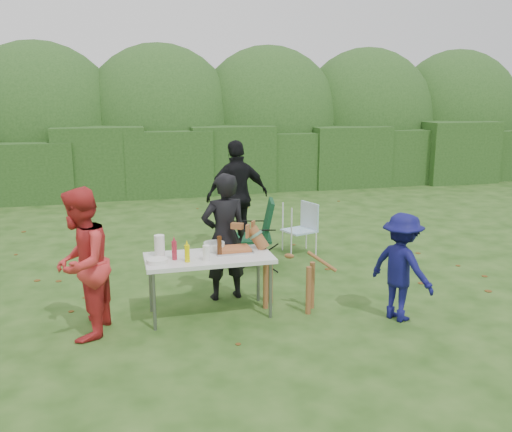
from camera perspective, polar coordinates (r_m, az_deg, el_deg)
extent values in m
plane|color=#1E4211|center=(6.90, -2.37, -9.53)|extent=(80.00, 80.00, 0.00)
cube|color=#23471C|center=(14.41, -9.32, 5.65)|extent=(22.00, 1.40, 1.70)
ellipsoid|color=#3D6628|center=(15.92, -9.99, 9.02)|extent=(20.00, 2.60, 3.20)
cube|color=silver|center=(6.46, -4.97, -4.43)|extent=(1.50, 0.70, 0.05)
cylinder|color=slate|center=(6.25, -10.68, -8.83)|extent=(0.04, 0.04, 0.69)
cylinder|color=slate|center=(6.47, 1.53, -7.83)|extent=(0.04, 0.04, 0.69)
cylinder|color=slate|center=(6.77, -11.04, -7.11)|extent=(0.04, 0.04, 0.69)
cylinder|color=slate|center=(6.97, 0.24, -6.25)|extent=(0.04, 0.04, 0.69)
imported|color=black|center=(6.95, -3.35, -2.20)|extent=(0.64, 0.46, 1.65)
imported|color=red|center=(6.14, -17.93, -4.82)|extent=(0.81, 0.94, 1.66)
imported|color=black|center=(9.12, -1.96, 2.15)|extent=(1.15, 0.62, 1.86)
imported|color=#0E0F4F|center=(6.57, 15.06, -5.20)|extent=(0.78, 0.95, 1.28)
cube|color=#B7B7BA|center=(6.60, -2.40, -3.70)|extent=(0.45, 0.30, 0.02)
cube|color=#BE6635|center=(6.59, -2.40, -3.47)|extent=(0.40, 0.26, 0.04)
cylinder|color=#E5DC00|center=(6.23, -7.26, -3.94)|extent=(0.06, 0.06, 0.20)
cylinder|color=maroon|center=(6.33, -8.59, -3.60)|extent=(0.06, 0.06, 0.22)
cylinder|color=#47230F|center=(6.42, -3.88, -3.17)|extent=(0.06, 0.06, 0.24)
cylinder|color=white|center=(6.47, -10.12, -3.12)|extent=(0.12, 0.12, 0.26)
cylinder|color=white|center=(6.26, -5.26, -3.90)|extent=(0.08, 0.08, 0.18)
cylinder|color=silver|center=(6.66, -4.43, -3.20)|extent=(0.26, 0.26, 0.10)
cylinder|color=white|center=(6.26, -10.37, -4.68)|extent=(0.24, 0.24, 0.05)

